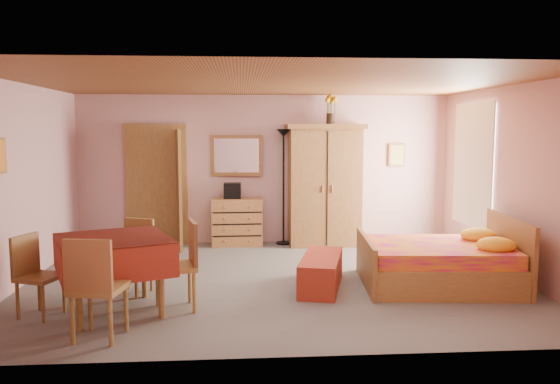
{
  "coord_description": "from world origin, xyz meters",
  "views": [
    {
      "loc": [
        -0.43,
        -7.11,
        2.0
      ],
      "look_at": [
        0.1,
        0.3,
        1.15
      ],
      "focal_mm": 35.0,
      "sensor_mm": 36.0,
      "label": 1
    }
  ],
  "objects": [
    {
      "name": "wall_front",
      "position": [
        0.0,
        -2.5,
        1.3
      ],
      "size": [
        6.5,
        0.1,
        2.6
      ],
      "primitive_type": "cube",
      "color": "#C58F8F",
      "rests_on": "floor"
    },
    {
      "name": "ceiling",
      "position": [
        0.0,
        0.0,
        2.6
      ],
      "size": [
        6.5,
        6.5,
        0.0
      ],
      "primitive_type": "plane",
      "rotation": [
        3.14,
        0.0,
        0.0
      ],
      "color": "brown",
      "rests_on": "wall_back"
    },
    {
      "name": "floor",
      "position": [
        0.0,
        0.0,
        0.0
      ],
      "size": [
        6.5,
        6.5,
        0.0
      ],
      "primitive_type": "plane",
      "color": "#635F57",
      "rests_on": "ground"
    },
    {
      "name": "picture_back",
      "position": [
        2.35,
        2.47,
        1.55
      ],
      "size": [
        0.3,
        0.04,
        0.4
      ],
      "primitive_type": "cube",
      "color": "#D8BF59",
      "rests_on": "wall_back"
    },
    {
      "name": "wall_right",
      "position": [
        3.25,
        0.0,
        1.3
      ],
      "size": [
        0.1,
        5.0,
        2.6
      ],
      "primitive_type": "cube",
      "color": "#C58F8F",
      "rests_on": "floor"
    },
    {
      "name": "stereo",
      "position": [
        -0.58,
        2.24,
        0.95
      ],
      "size": [
        0.3,
        0.22,
        0.27
      ],
      "primitive_type": "cube",
      "rotation": [
        0.0,
        0.0,
        -0.04
      ],
      "color": "black",
      "rests_on": "chest_of_drawers"
    },
    {
      "name": "bench",
      "position": [
        0.57,
        -0.4,
        0.2
      ],
      "size": [
        0.74,
        1.3,
        0.41
      ],
      "primitive_type": "cube",
      "rotation": [
        0.0,
        0.0,
        -0.25
      ],
      "color": "maroon",
      "rests_on": "floor"
    },
    {
      "name": "window",
      "position": [
        3.21,
        1.2,
        1.45
      ],
      "size": [
        0.08,
        1.4,
        1.95
      ],
      "primitive_type": "cube",
      "color": "white",
      "rests_on": "wall_right"
    },
    {
      "name": "wall_mirror",
      "position": [
        -0.51,
        2.47,
        1.55
      ],
      "size": [
        0.91,
        0.1,
        0.71
      ],
      "primitive_type": "cube",
      "rotation": [
        0.0,
        0.0,
        -0.05
      ],
      "color": "white",
      "rests_on": "wall_back"
    },
    {
      "name": "chair_east",
      "position": [
        -1.17,
        -1.12,
        0.5
      ],
      "size": [
        0.54,
        0.54,
        0.99
      ],
      "primitive_type": "cube",
      "rotation": [
        0.0,
        0.0,
        1.8
      ],
      "color": "#AF803B",
      "rests_on": "floor"
    },
    {
      "name": "chair_west",
      "position": [
        -2.59,
        -1.25,
        0.44
      ],
      "size": [
        0.52,
        0.52,
        0.88
      ],
      "primitive_type": "cube",
      "rotation": [
        0.0,
        0.0,
        -1.93
      ],
      "color": "olive",
      "rests_on": "floor"
    },
    {
      "name": "wall_left",
      "position": [
        -3.25,
        0.0,
        1.3
      ],
      "size": [
        0.1,
        5.0,
        2.6
      ],
      "primitive_type": "cube",
      "color": "#C58F8F",
      "rests_on": "floor"
    },
    {
      "name": "chair_south",
      "position": [
        -1.8,
        -1.92,
        0.51
      ],
      "size": [
        0.53,
        0.53,
        1.01
      ],
      "primitive_type": "cube",
      "rotation": [
        0.0,
        0.0,
        -0.18
      ],
      "color": "olive",
      "rests_on": "floor"
    },
    {
      "name": "doorway",
      "position": [
        -1.9,
        2.47,
        1.02
      ],
      "size": [
        1.06,
        0.12,
        2.15
      ],
      "primitive_type": "cube",
      "color": "#9E6B35",
      "rests_on": "floor"
    },
    {
      "name": "wardrobe",
      "position": [
        1.01,
        2.19,
        1.05
      ],
      "size": [
        1.34,
        0.7,
        2.09
      ],
      "primitive_type": "cube",
      "rotation": [
        0.0,
        0.0,
        0.01
      ],
      "color": "#926031",
      "rests_on": "floor"
    },
    {
      "name": "bed",
      "position": [
        2.08,
        -0.4,
        0.45
      ],
      "size": [
        2.05,
        1.67,
        0.89
      ],
      "primitive_type": "cube",
      "rotation": [
        0.0,
        0.0,
        -0.09
      ],
      "color": "#C21253",
      "rests_on": "floor"
    },
    {
      "name": "sunflower_vase",
      "position": [
        1.1,
        2.22,
        2.35
      ],
      "size": [
        0.21,
        0.21,
        0.51
      ],
      "primitive_type": "cube",
      "rotation": [
        0.0,
        0.0,
        0.05
      ],
      "color": "gold",
      "rests_on": "wardrobe"
    },
    {
      "name": "chair_north",
      "position": [
        -1.78,
        -0.48,
        0.45
      ],
      "size": [
        0.54,
        0.54,
        0.91
      ],
      "primitive_type": "cube",
      "rotation": [
        0.0,
        0.0,
        2.74
      ],
      "color": "#9C6834",
      "rests_on": "floor"
    },
    {
      "name": "dining_table",
      "position": [
        -1.82,
        -1.18,
        0.42
      ],
      "size": [
        1.49,
        1.49,
        0.84
      ],
      "primitive_type": "cube",
      "rotation": [
        0.0,
        0.0,
        0.39
      ],
      "color": "maroon",
      "rests_on": "floor"
    },
    {
      "name": "floor_lamp",
      "position": [
        0.3,
        2.29,
        1.0
      ],
      "size": [
        0.28,
        0.28,
        2.01
      ],
      "primitive_type": "cube",
      "rotation": [
        0.0,
        0.0,
        0.11
      ],
      "color": "black",
      "rests_on": "floor"
    },
    {
      "name": "wall_back",
      "position": [
        0.0,
        2.5,
        1.3
      ],
      "size": [
        6.5,
        0.1,
        2.6
      ],
      "primitive_type": "cube",
      "color": "#C58F8F",
      "rests_on": "floor"
    },
    {
      "name": "chest_of_drawers",
      "position": [
        -0.51,
        2.26,
        0.41
      ],
      "size": [
        0.87,
        0.45,
        0.82
      ],
      "primitive_type": "cube",
      "rotation": [
        0.0,
        0.0,
        0.01
      ],
      "color": "#AE6E3B",
      "rests_on": "floor"
    }
  ]
}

